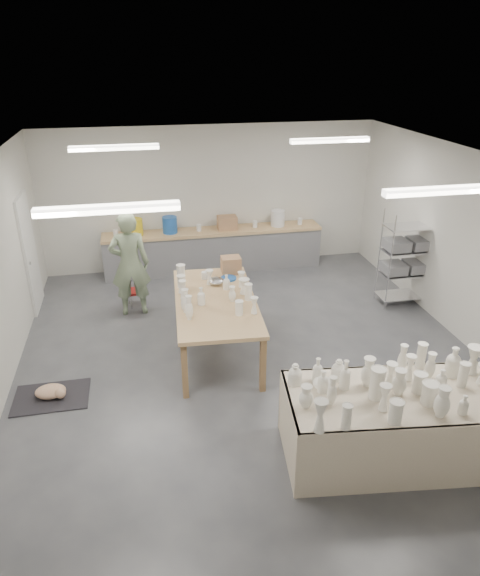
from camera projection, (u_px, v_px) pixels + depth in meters
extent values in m
plane|color=#424449|center=(251.00, 360.00, 7.90)|extent=(8.00, 8.00, 0.00)
cube|color=white|center=(254.00, 165.00, 6.63)|extent=(7.00, 8.00, 0.02)
cube|color=silver|center=(210.00, 198.00, 10.81)|extent=(7.00, 0.02, 3.00)
cube|color=silver|center=(375.00, 483.00, 3.71)|extent=(7.00, 0.02, 3.00)
cube|color=silver|center=(474.00, 253.00, 7.90)|extent=(0.02, 8.00, 3.00)
cube|color=white|center=(30.00, 253.00, 9.13)|extent=(0.05, 0.90, 2.10)
cube|color=white|center=(108.00, 209.00, 4.99)|extent=(1.40, 0.12, 0.08)
cube|color=white|center=(443.00, 190.00, 5.65)|extent=(1.40, 0.12, 0.08)
cube|color=white|center=(114.00, 148.00, 8.10)|extent=(1.40, 0.12, 0.08)
cube|color=white|center=(330.00, 140.00, 8.76)|extent=(1.40, 0.12, 0.08)
cube|color=tan|center=(213.00, 231.00, 10.79)|extent=(4.60, 0.60, 0.06)
cube|color=slate|center=(214.00, 251.00, 10.99)|extent=(4.60, 0.55, 0.84)
cylinder|color=yellow|center=(135.00, 227.00, 10.42)|extent=(0.30, 0.30, 0.34)
cylinder|color=#1F57AD|center=(170.00, 225.00, 10.55)|extent=(0.30, 0.30, 0.34)
cylinder|color=white|center=(278.00, 218.00, 10.96)|extent=(0.30, 0.30, 0.34)
cube|color=#9B724B|center=(227.00, 223.00, 10.78)|extent=(0.40, 0.30, 0.28)
cylinder|color=white|center=(116.00, 233.00, 10.39)|extent=(0.10, 0.10, 0.14)
cylinder|color=white|center=(199.00, 228.00, 10.70)|extent=(0.10, 0.10, 0.14)
cylinder|color=white|center=(255.00, 224.00, 10.92)|extent=(0.10, 0.10, 0.14)
cylinder|color=white|center=(300.00, 221.00, 11.10)|extent=(0.10, 0.10, 0.14)
cylinder|color=silver|center=(390.00, 264.00, 9.07)|extent=(0.02, 0.02, 1.80)
cylinder|color=silver|center=(434.00, 261.00, 9.22)|extent=(0.02, 0.02, 1.80)
cylinder|color=silver|center=(379.00, 255.00, 9.46)|extent=(0.02, 0.02, 1.80)
cylinder|color=silver|center=(421.00, 252.00, 9.61)|extent=(0.02, 0.02, 1.80)
cube|color=silver|center=(401.00, 295.00, 9.66)|extent=(0.88, 0.48, 0.02)
cube|color=silver|center=(404.00, 273.00, 9.47)|extent=(0.88, 0.48, 0.02)
cube|color=silver|center=(407.00, 250.00, 9.28)|extent=(0.88, 0.48, 0.02)
cube|color=silver|center=(411.00, 226.00, 9.09)|extent=(0.88, 0.48, 0.02)
cube|color=slate|center=(394.00, 268.00, 9.38)|extent=(0.38, 0.42, 0.18)
cube|color=slate|center=(416.00, 266.00, 9.46)|extent=(0.38, 0.42, 0.18)
cube|color=slate|center=(397.00, 245.00, 9.19)|extent=(0.38, 0.42, 0.18)
cube|color=slate|center=(419.00, 243.00, 9.27)|extent=(0.38, 0.42, 0.18)
cube|color=olive|center=(391.00, 428.00, 5.92)|extent=(2.29, 1.25, 0.76)
cube|color=#C2AF95|center=(397.00, 395.00, 5.72)|extent=(2.57, 1.45, 0.03)
cube|color=#C2AF95|center=(417.00, 459.00, 5.40)|extent=(2.44, 0.33, 0.86)
cube|color=#C2AF95|center=(371.00, 396.00, 6.39)|extent=(2.44, 0.33, 0.86)
cube|color=tan|center=(215.00, 301.00, 7.79)|extent=(1.36, 2.49, 0.06)
cube|color=olive|center=(190.00, 372.00, 6.88)|extent=(0.08, 0.08, 0.85)
cube|color=olive|center=(267.00, 363.00, 7.07)|extent=(0.08, 0.08, 0.85)
cube|color=olive|center=(175.00, 299.00, 8.90)|extent=(0.08, 0.08, 0.85)
cube|color=olive|center=(236.00, 293.00, 9.09)|extent=(0.08, 0.08, 0.85)
ellipsoid|color=silver|center=(216.00, 281.00, 8.27)|extent=(0.26, 0.26, 0.12)
cylinder|color=#1F57AD|center=(228.00, 278.00, 8.46)|extent=(0.26, 0.26, 0.03)
cylinder|color=white|center=(205.00, 275.00, 8.45)|extent=(0.11, 0.11, 0.12)
cube|color=#9B724B|center=(231.00, 265.00, 8.66)|extent=(0.32, 0.26, 0.28)
cube|color=black|center=(52.00, 397.00, 7.05)|extent=(1.00, 0.70, 0.02)
ellipsoid|color=white|center=(50.00, 391.00, 7.01)|extent=(0.49, 0.41, 0.17)
sphere|color=white|center=(60.00, 393.00, 6.95)|extent=(0.15, 0.15, 0.15)
imported|color=#8FA57F|center=(130.00, 264.00, 8.94)|extent=(0.69, 0.45, 1.89)
cylinder|color=#A11817|center=(133.00, 292.00, 9.46)|extent=(0.39, 0.39, 0.04)
cylinder|color=silver|center=(141.00, 298.00, 9.57)|extent=(0.02, 0.02, 0.28)
cylinder|color=silver|center=(129.00, 297.00, 9.60)|extent=(0.02, 0.02, 0.28)
cylinder|color=silver|center=(131.00, 302.00, 9.40)|extent=(0.02, 0.02, 0.28)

